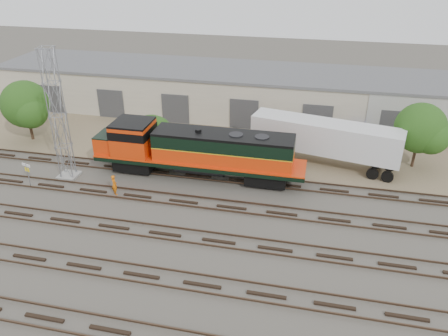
% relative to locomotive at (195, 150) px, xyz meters
% --- Properties ---
extents(ground, '(140.00, 140.00, 0.00)m').
position_rel_locomotive_xyz_m(ground, '(0.21, -6.00, -2.57)').
color(ground, '#47423A').
rests_on(ground, ground).
extents(dirt_strip, '(80.00, 16.00, 0.02)m').
position_rel_locomotive_xyz_m(dirt_strip, '(0.21, 9.00, -2.56)').
color(dirt_strip, '#726047').
rests_on(dirt_strip, ground).
extents(tracks, '(80.00, 20.40, 0.28)m').
position_rel_locomotive_xyz_m(tracks, '(0.21, -9.00, -2.49)').
color(tracks, black).
rests_on(tracks, ground).
extents(warehouse, '(58.40, 10.40, 5.30)m').
position_rel_locomotive_xyz_m(warehouse, '(0.25, 16.98, 0.09)').
color(warehouse, beige).
rests_on(warehouse, ground).
extents(locomotive, '(18.79, 3.30, 4.52)m').
position_rel_locomotive_xyz_m(locomotive, '(0.00, 0.00, 0.00)').
color(locomotive, black).
rests_on(locomotive, tracks).
extents(signal_tower, '(1.70, 1.70, 11.53)m').
position_rel_locomotive_xyz_m(signal_tower, '(-11.20, -2.51, 3.05)').
color(signal_tower, gray).
rests_on(signal_tower, ground).
extents(sign_post, '(0.93, 0.31, 2.35)m').
position_rel_locomotive_xyz_m(sign_post, '(-13.34, -5.08, -0.92)').
color(sign_post, gray).
rests_on(sign_post, ground).
extents(worker, '(0.77, 0.74, 1.78)m').
position_rel_locomotive_xyz_m(worker, '(-5.76, -4.49, -1.67)').
color(worker, orange).
rests_on(worker, ground).
extents(semi_trailer, '(13.98, 5.54, 4.22)m').
position_rel_locomotive_xyz_m(semi_trailer, '(11.39, 4.92, 0.09)').
color(semi_trailer, silver).
rests_on(semi_trailer, ground).
extents(dumpster_blue, '(1.71, 1.62, 1.50)m').
position_rel_locomotive_xyz_m(dumpster_blue, '(14.61, 11.42, -1.82)').
color(dumpster_blue, navy).
rests_on(dumpster_blue, ground).
extents(tree_west, '(5.11, 4.87, 6.37)m').
position_rel_locomotive_xyz_m(tree_west, '(-19.05, 3.95, 1.24)').
color(tree_west, '#382619').
rests_on(tree_west, ground).
extents(tree_mid, '(4.85, 4.62, 4.62)m').
position_rel_locomotive_xyz_m(tree_mid, '(-4.88, 2.50, -0.65)').
color(tree_mid, '#382619').
rests_on(tree_mid, ground).
extents(tree_east, '(4.81, 4.58, 6.19)m').
position_rel_locomotive_xyz_m(tree_east, '(19.59, 6.09, 1.21)').
color(tree_east, '#382619').
rests_on(tree_east, ground).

